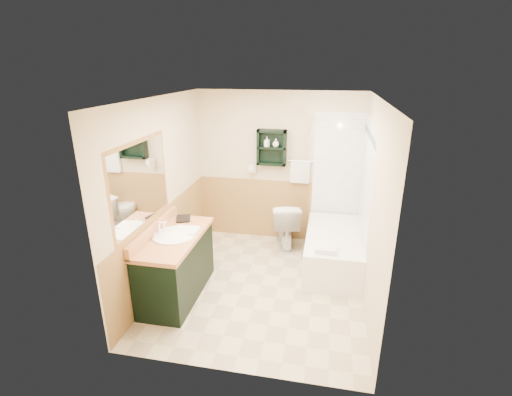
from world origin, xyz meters
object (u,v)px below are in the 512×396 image
(hair_dryer, at_px, (253,168))
(bathtub, at_px, (333,250))
(toilet, at_px, (285,224))
(soap_bottle_b, at_px, (276,144))
(vanity, at_px, (176,266))
(wall_shelf, at_px, (272,148))
(soap_bottle_a, at_px, (267,144))
(vanity_book, at_px, (176,211))

(hair_dryer, bearing_deg, bathtub, -29.28)
(toilet, bearing_deg, soap_bottle_b, -56.30)
(vanity, bearing_deg, hair_dryer, 71.97)
(wall_shelf, distance_m, bathtub, 1.80)
(soap_bottle_b, bearing_deg, toilet, -45.43)
(wall_shelf, xyz_separation_m, soap_bottle_a, (-0.07, -0.01, 0.05))
(hair_dryer, relative_size, toilet, 0.32)
(vanity_book, bearing_deg, soap_bottle_a, 34.34)
(toilet, distance_m, vanity_book, 1.83)
(toilet, relative_size, soap_bottle_a, 5.00)
(vanity, bearing_deg, soap_bottle_a, 65.43)
(soap_bottle_b, bearing_deg, wall_shelf, 175.63)
(vanity, height_order, bathtub, vanity)
(hair_dryer, distance_m, vanity, 2.08)
(hair_dryer, xyz_separation_m, vanity, (-0.59, -1.83, -0.79))
(toilet, height_order, soap_bottle_a, soap_bottle_a)
(vanity_book, bearing_deg, wall_shelf, 32.46)
(toilet, bearing_deg, wall_shelf, -49.08)
(vanity, bearing_deg, wall_shelf, 63.59)
(vanity_book, bearing_deg, bathtub, -2.60)
(vanity_book, xyz_separation_m, soap_bottle_b, (1.13, 1.33, 0.68))
(toilet, height_order, soap_bottle_b, soap_bottle_b)
(vanity, xyz_separation_m, soap_bottle_b, (0.96, 1.80, 1.21))
(vanity_book, bearing_deg, soap_bottle_b, 30.67)
(toilet, height_order, vanity_book, vanity_book)
(vanity, xyz_separation_m, soap_bottle_a, (0.82, 1.80, 1.19))
(wall_shelf, xyz_separation_m, soap_bottle_b, (0.07, -0.01, 0.06))
(hair_dryer, relative_size, vanity, 0.19)
(wall_shelf, xyz_separation_m, hair_dryer, (-0.30, 0.02, -0.35))
(wall_shelf, xyz_separation_m, vanity_book, (-1.06, -1.34, -0.61))
(bathtub, bearing_deg, vanity, -150.54)
(toilet, distance_m, soap_bottle_a, 1.29)
(bathtub, bearing_deg, soap_bottle_b, 143.39)
(wall_shelf, bearing_deg, vanity_book, -128.41)
(soap_bottle_a, bearing_deg, bathtub, -32.99)
(vanity_book, xyz_separation_m, soap_bottle_a, (0.99, 1.33, 0.66))
(wall_shelf, bearing_deg, vanity, -116.41)
(hair_dryer, distance_m, soap_bottle_a, 0.46)
(wall_shelf, height_order, soap_bottle_a, wall_shelf)
(hair_dryer, bearing_deg, toilet, -22.60)
(soap_bottle_a, bearing_deg, toilet, -31.14)
(hair_dryer, height_order, toilet, hair_dryer)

